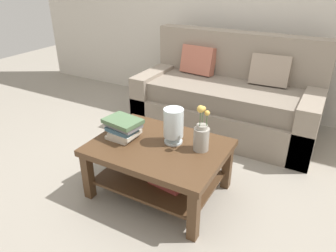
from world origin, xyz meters
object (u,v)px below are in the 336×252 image
at_px(book_stack_main, 123,128).
at_px(glass_hurricane_vase, 173,124).
at_px(couch, 227,99).
at_px(flower_pitcher, 201,136).
at_px(coffee_table, 159,158).

distance_m(book_stack_main, glass_hurricane_vase, 0.42).
bearing_deg(couch, glass_hurricane_vase, -90.09).
height_order(book_stack_main, glass_hurricane_vase, glass_hurricane_vase).
relative_size(couch, flower_pitcher, 5.33).
distance_m(couch, coffee_table, 1.39).
xyz_separation_m(book_stack_main, flower_pitcher, (0.63, 0.13, 0.03)).
bearing_deg(flower_pitcher, couch, 100.32).
height_order(couch, book_stack_main, couch).
relative_size(book_stack_main, glass_hurricane_vase, 1.10).
bearing_deg(glass_hurricane_vase, couch, 89.91).
height_order(coffee_table, glass_hurricane_vase, glass_hurricane_vase).
bearing_deg(glass_hurricane_vase, flower_pitcher, 0.25).
xyz_separation_m(couch, glass_hurricane_vase, (-0.00, -1.29, 0.24)).
distance_m(book_stack_main, flower_pitcher, 0.64).
xyz_separation_m(glass_hurricane_vase, flower_pitcher, (0.24, 0.00, -0.04)).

